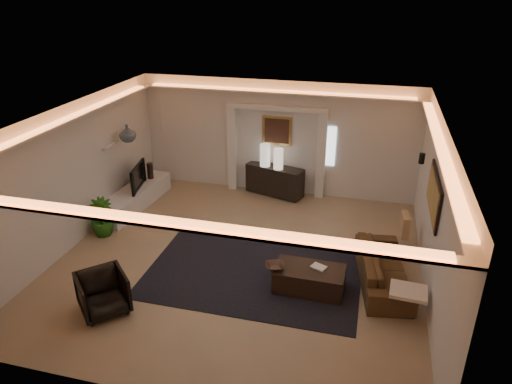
% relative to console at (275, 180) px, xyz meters
% --- Properties ---
extents(floor, '(7.00, 7.00, 0.00)m').
position_rel_console_xyz_m(floor, '(-0.01, -3.25, -0.40)').
color(floor, tan).
rests_on(floor, ground).
extents(ceiling, '(7.00, 7.00, 0.00)m').
position_rel_console_xyz_m(ceiling, '(-0.01, -3.25, 2.50)').
color(ceiling, white).
rests_on(ceiling, ground).
extents(wall_back, '(7.00, 0.00, 7.00)m').
position_rel_console_xyz_m(wall_back, '(-0.01, 0.25, 1.05)').
color(wall_back, silver).
rests_on(wall_back, ground).
extents(wall_front, '(7.00, 0.00, 7.00)m').
position_rel_console_xyz_m(wall_front, '(-0.01, -6.75, 1.05)').
color(wall_front, silver).
rests_on(wall_front, ground).
extents(wall_left, '(0.00, 7.00, 7.00)m').
position_rel_console_xyz_m(wall_left, '(-3.51, -3.25, 1.05)').
color(wall_left, silver).
rests_on(wall_left, ground).
extents(wall_right, '(0.00, 7.00, 7.00)m').
position_rel_console_xyz_m(wall_right, '(3.49, -3.25, 1.05)').
color(wall_right, silver).
rests_on(wall_right, ground).
extents(cove_soffit, '(7.00, 7.00, 0.04)m').
position_rel_console_xyz_m(cove_soffit, '(-0.01, -3.25, 2.22)').
color(cove_soffit, silver).
rests_on(cove_soffit, ceiling).
extents(daylight_slit, '(0.25, 0.03, 1.00)m').
position_rel_console_xyz_m(daylight_slit, '(1.34, 0.23, 0.95)').
color(daylight_slit, white).
rests_on(daylight_slit, wall_back).
extents(area_rug, '(4.00, 3.00, 0.01)m').
position_rel_console_xyz_m(area_rug, '(0.39, -3.45, -0.39)').
color(area_rug, black).
rests_on(area_rug, ground).
extents(pilaster_left, '(0.22, 0.20, 2.20)m').
position_rel_console_xyz_m(pilaster_left, '(-1.16, 0.15, 0.70)').
color(pilaster_left, silver).
rests_on(pilaster_left, ground).
extents(pilaster_right, '(0.22, 0.20, 2.20)m').
position_rel_console_xyz_m(pilaster_right, '(1.14, 0.15, 0.70)').
color(pilaster_right, silver).
rests_on(pilaster_right, ground).
extents(alcove_header, '(2.52, 0.20, 0.12)m').
position_rel_console_xyz_m(alcove_header, '(-0.01, 0.15, 1.85)').
color(alcove_header, silver).
rests_on(alcove_header, wall_back).
extents(painting_frame, '(0.74, 0.04, 0.74)m').
position_rel_console_xyz_m(painting_frame, '(-0.01, 0.22, 1.25)').
color(painting_frame, tan).
rests_on(painting_frame, wall_back).
extents(painting_canvas, '(0.62, 0.02, 0.62)m').
position_rel_console_xyz_m(painting_canvas, '(-0.01, 0.19, 1.25)').
color(painting_canvas, '#4C2D1E').
rests_on(painting_canvas, wall_back).
extents(art_panel_frame, '(0.04, 1.64, 0.74)m').
position_rel_console_xyz_m(art_panel_frame, '(3.46, -2.95, 1.30)').
color(art_panel_frame, black).
rests_on(art_panel_frame, wall_right).
extents(art_panel_gold, '(0.02, 1.50, 0.62)m').
position_rel_console_xyz_m(art_panel_gold, '(3.43, -2.95, 1.30)').
color(art_panel_gold, tan).
rests_on(art_panel_gold, wall_right).
extents(wall_sconce, '(0.12, 0.12, 0.22)m').
position_rel_console_xyz_m(wall_sconce, '(3.37, -1.05, 1.28)').
color(wall_sconce, black).
rests_on(wall_sconce, wall_right).
extents(wall_niche, '(0.10, 0.55, 0.04)m').
position_rel_console_xyz_m(wall_niche, '(-3.45, -1.85, 1.25)').
color(wall_niche, silver).
rests_on(wall_niche, wall_left).
extents(console, '(1.56, 0.89, 0.74)m').
position_rel_console_xyz_m(console, '(0.00, 0.00, 0.00)').
color(console, black).
rests_on(console, ground).
extents(lamp_left, '(0.33, 0.33, 0.57)m').
position_rel_console_xyz_m(lamp_left, '(-0.26, -0.01, 0.69)').
color(lamp_left, beige).
rests_on(lamp_left, console).
extents(lamp_right, '(0.31, 0.31, 0.53)m').
position_rel_console_xyz_m(lamp_right, '(0.11, -0.13, 0.69)').
color(lamp_right, beige).
rests_on(lamp_right, console).
extents(media_ledge, '(0.79, 2.55, 0.47)m').
position_rel_console_xyz_m(media_ledge, '(-3.16, -1.54, -0.18)').
color(media_ledge, silver).
rests_on(media_ledge, ground).
extents(tv, '(1.05, 0.33, 0.60)m').
position_rel_console_xyz_m(tv, '(-3.16, -1.46, 0.35)').
color(tv, black).
rests_on(tv, media_ledge).
extents(figurine, '(0.16, 0.16, 0.41)m').
position_rel_console_xyz_m(figurine, '(-3.07, -0.81, 0.24)').
color(figurine, black).
rests_on(figurine, media_ledge).
extents(ginger_jar, '(0.51, 0.51, 0.40)m').
position_rel_console_xyz_m(ginger_jar, '(-3.16, -1.54, 1.47)').
color(ginger_jar, slate).
rests_on(ginger_jar, wall_niche).
extents(plant, '(0.66, 0.66, 0.85)m').
position_rel_console_xyz_m(plant, '(-3.16, -3.00, 0.02)').
color(plant, '#225613').
rests_on(plant, ground).
extents(sofa, '(2.18, 1.13, 0.61)m').
position_rel_console_xyz_m(sofa, '(2.75, -3.30, -0.10)').
color(sofa, black).
rests_on(sofa, ground).
extents(throw_blanket, '(0.61, 0.51, 0.06)m').
position_rel_console_xyz_m(throw_blanket, '(3.13, -4.28, 0.15)').
color(throw_blanket, white).
rests_on(throw_blanket, sofa).
extents(throw_pillow, '(0.18, 0.47, 0.46)m').
position_rel_console_xyz_m(throw_pillow, '(3.14, -1.97, 0.15)').
color(throw_pillow, tan).
rests_on(throw_pillow, sofa).
extents(coffee_table, '(1.25, 0.69, 0.46)m').
position_rel_console_xyz_m(coffee_table, '(1.48, -3.86, -0.20)').
color(coffee_table, black).
rests_on(coffee_table, ground).
extents(bowl, '(0.42, 0.42, 0.08)m').
position_rel_console_xyz_m(bowl, '(0.88, -3.99, 0.05)').
color(bowl, '#433024').
rests_on(bowl, coffee_table).
extents(magazine, '(0.31, 0.27, 0.03)m').
position_rel_console_xyz_m(magazine, '(1.63, -3.79, 0.02)').
color(magazine, silver).
rests_on(magazine, coffee_table).
extents(armchair, '(1.08, 1.08, 0.71)m').
position_rel_console_xyz_m(armchair, '(-1.75, -5.31, -0.05)').
color(armchair, '#30261E').
rests_on(armchair, ground).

